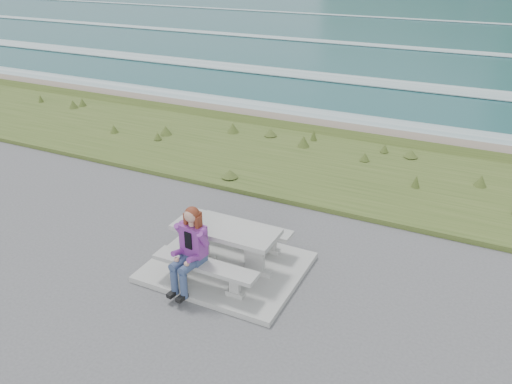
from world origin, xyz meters
TOP-DOWN VIEW (x-y plane):
  - concrete_slab at (0.00, 0.00)m, footprint 2.60×2.10m
  - picnic_table at (0.00, 0.00)m, footprint 1.80×0.75m
  - bench_landward at (0.00, -0.70)m, footprint 1.80×0.35m
  - bench_seaward at (0.00, 0.70)m, footprint 1.80×0.35m
  - grass_verge at (0.00, 5.00)m, footprint 160.00×4.50m
  - shore_drop at (0.00, 7.90)m, footprint 160.00×0.80m
  - ocean at (0.00, 25.09)m, footprint 1600.00×1600.00m
  - seated_woman at (-0.22, -0.83)m, footprint 0.47×0.74m

SIDE VIEW (x-z plane):
  - ocean at x=0.00m, z-range -1.79..-1.70m
  - grass_verge at x=0.00m, z-range -0.11..0.11m
  - shore_drop at x=0.00m, z-range -1.10..1.10m
  - concrete_slab at x=0.00m, z-range 0.00..0.10m
  - bench_landward at x=0.00m, z-range 0.22..0.67m
  - bench_seaward at x=0.00m, z-range 0.22..0.67m
  - seated_woman at x=-0.22m, z-range -0.09..1.32m
  - picnic_table at x=0.00m, z-range 0.31..1.06m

